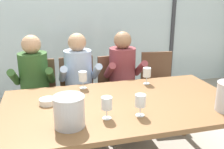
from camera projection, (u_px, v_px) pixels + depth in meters
name	position (u px, v px, depth m)	size (l,w,h in m)	color
ground	(99.00, 123.00, 3.38)	(14.00, 14.00, 0.00)	#9E9384
window_glass_panel	(82.00, 15.00, 4.15)	(7.26, 0.03, 2.60)	silver
window_mullion_right	(173.00, 13.00, 4.53)	(0.06, 0.06, 2.60)	#38383D
hillside_vineyard	(65.00, 27.00, 7.55)	(13.26, 2.40, 1.41)	#477A38
dining_table	(122.00, 109.00, 2.26)	(2.06, 1.12, 0.72)	brown
chair_near_curtain	(37.00, 92.00, 3.03)	(0.50, 0.50, 0.89)	brown
chair_left_of_center	(79.00, 88.00, 3.16)	(0.46, 0.46, 0.89)	brown
chair_center	(117.00, 86.00, 3.23)	(0.48, 0.48, 0.89)	brown
chair_right_of_center	(158.00, 81.00, 3.42)	(0.49, 0.49, 0.89)	brown
person_olive_shirt	(34.00, 82.00, 2.83)	(0.49, 0.63, 1.21)	#2D5123
person_pale_blue_shirt	(80.00, 79.00, 2.95)	(0.47, 0.62, 1.21)	#9EB2D1
person_maroon_top	(124.00, 75.00, 3.08)	(0.46, 0.61, 1.21)	brown
ice_bucket_secondary	(69.00, 111.00, 1.80)	(0.23, 0.23, 0.23)	#B7B7BC
tasting_bowl	(48.00, 101.00, 2.19)	(0.14, 0.14, 0.05)	silver
wine_glass_by_left_taster	(107.00, 104.00, 1.92)	(0.08, 0.08, 0.17)	silver
wine_glass_near_bucket	(147.00, 73.00, 2.67)	(0.08, 0.08, 0.17)	silver
wine_glass_center_pour	(83.00, 77.00, 2.54)	(0.08, 0.08, 0.17)	silver
wine_glass_by_right_taster	(140.00, 102.00, 1.96)	(0.08, 0.08, 0.17)	silver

